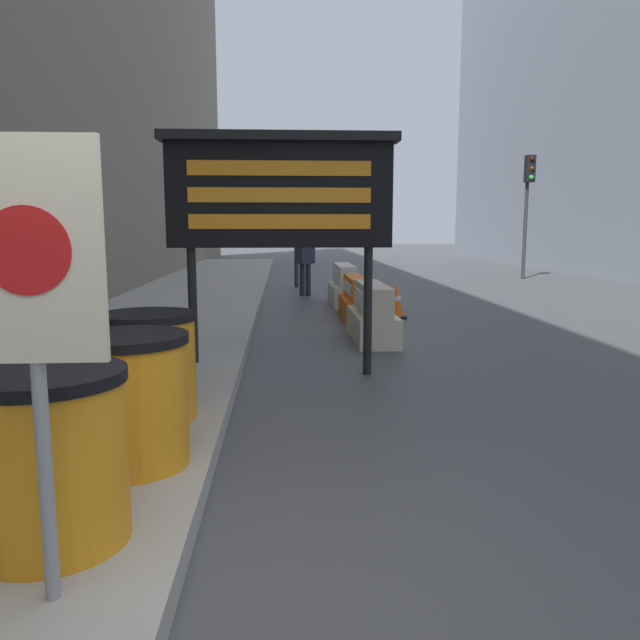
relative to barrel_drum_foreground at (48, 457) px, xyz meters
The scene contains 16 objects.
ground_plane 1.00m from the barrel_drum_foreground, 36.87° to the right, with size 120.00×120.00×0.00m, color #474749.
bare_tree 6.63m from the barrel_drum_foreground, 109.19° to the left, with size 1.51×1.70×2.63m.
barrel_drum_foreground is the anchor object (origin of this frame).
barrel_drum_middle 1.01m from the barrel_drum_foreground, 81.69° to the left, with size 0.77×0.77×0.86m.
barrel_drum_back 2.00m from the barrel_drum_foreground, 88.40° to the left, with size 0.77×0.77×0.86m.
warning_sign 1.01m from the barrel_drum_foreground, 71.16° to the right, with size 0.57×0.08×1.87m.
message_board 4.47m from the barrel_drum_foreground, 74.83° to the left, with size 2.60×0.36×2.70m.
jersey_barrier_cream 6.74m from the barrel_drum_foreground, 68.50° to the left, with size 0.59×1.76×0.85m.
jersey_barrier_orange_near 8.80m from the barrel_drum_foreground, 73.70° to the left, with size 0.51×1.61×0.79m.
jersey_barrier_white 10.91m from the barrel_drum_foreground, 76.93° to the left, with size 0.59×1.95×0.88m.
traffic_cone_near 11.70m from the barrel_drum_foreground, 74.29° to the left, with size 0.36×0.36×0.65m.
traffic_cone_mid 10.41m from the barrel_drum_foreground, 71.63° to the left, with size 0.32×0.32×0.57m.
traffic_cone_far 9.11m from the barrel_drum_foreground, 69.21° to the left, with size 0.36×0.36×0.65m.
traffic_light_near_curb 14.84m from the barrel_drum_foreground, 84.12° to the left, with size 0.28×0.44×3.61m.
traffic_light_far_side 19.41m from the barrel_drum_foreground, 62.12° to the left, with size 0.28×0.45×3.95m.
pedestrian_worker 12.58m from the barrel_drum_foreground, 82.36° to the left, with size 0.50×0.48×1.66m.
Camera 1 is at (0.49, -2.45, 1.69)m, focal length 35.00 mm.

